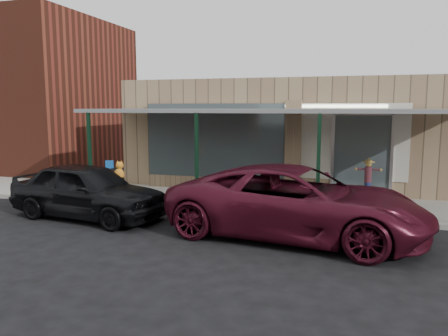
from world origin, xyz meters
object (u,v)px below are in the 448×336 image
(barrel_pumpkin, at_px, (281,197))
(handicap_sign, at_px, (110,174))
(parked_sedan, at_px, (88,190))
(car_maroon, at_px, (297,202))
(barrel_scarecrow, at_px, (367,187))

(barrel_pumpkin, distance_m, handicap_sign, 5.67)
(handicap_sign, distance_m, parked_sedan, 2.04)
(car_maroon, bearing_deg, handicap_sign, 79.62)
(barrel_scarecrow, height_order, barrel_pumpkin, barrel_scarecrow)
(barrel_pumpkin, bearing_deg, parked_sedan, -153.60)
(barrel_pumpkin, xyz_separation_m, car_maroon, (0.83, -2.74, 0.46))
(handicap_sign, height_order, car_maroon, car_maroon)
(barrel_scarecrow, relative_size, handicap_sign, 1.10)
(handicap_sign, bearing_deg, barrel_pumpkin, -17.78)
(barrel_scarecrow, bearing_deg, handicap_sign, -152.54)
(car_maroon, bearing_deg, barrel_scarecrow, -15.26)
(barrel_scarecrow, bearing_deg, parked_sedan, -138.99)
(car_maroon, bearing_deg, barrel_pumpkin, 25.00)
(parked_sedan, bearing_deg, handicap_sign, 22.10)
(parked_sedan, bearing_deg, car_maroon, -82.82)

